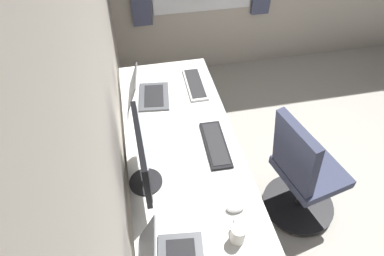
% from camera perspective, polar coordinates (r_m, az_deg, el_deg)
% --- Properties ---
extents(wall_back, '(5.07, 0.10, 2.60)m').
position_cam_1_polar(wall_back, '(1.60, -15.61, -0.08)').
color(wall_back, beige).
rests_on(wall_back, ground).
extents(desk, '(2.12, 0.75, 0.73)m').
position_cam_1_polar(desk, '(2.24, -1.26, -5.32)').
color(desk, white).
rests_on(desk, ground).
extents(drawer_pedestal, '(0.40, 0.51, 0.69)m').
position_cam_1_polar(drawer_pedestal, '(2.56, -2.22, -8.13)').
color(drawer_pedestal, white).
rests_on(drawer_pedestal, ground).
extents(monitor_primary, '(0.52, 0.20, 0.43)m').
position_cam_1_polar(monitor_primary, '(1.87, -8.47, -4.69)').
color(monitor_primary, black).
rests_on(monitor_primary, desk).
extents(laptop_left, '(0.36, 0.34, 0.22)m').
position_cam_1_polar(laptop_left, '(2.59, -7.90, 6.02)').
color(laptop_left, '#595B60').
rests_on(laptop_left, desk).
extents(keyboard_main, '(0.42, 0.15, 0.02)m').
position_cam_1_polar(keyboard_main, '(2.23, 4.03, -2.77)').
color(keyboard_main, black).
rests_on(keyboard_main, desk).
extents(keyboard_spare, '(0.42, 0.15, 0.02)m').
position_cam_1_polar(keyboard_spare, '(2.72, 0.53, 7.51)').
color(keyboard_spare, silver).
rests_on(keyboard_spare, desk).
extents(mouse_main, '(0.06, 0.10, 0.03)m').
position_cam_1_polar(mouse_main, '(1.94, 7.39, -13.30)').
color(mouse_main, silver).
rests_on(mouse_main, desk).
extents(coffee_mug, '(0.12, 0.08, 0.11)m').
position_cam_1_polar(coffee_mug, '(1.82, 7.82, -17.40)').
color(coffee_mug, silver).
rests_on(coffee_mug, desk).
extents(office_chair, '(0.56, 0.59, 0.97)m').
position_cam_1_polar(office_chair, '(2.55, 18.21, -7.59)').
color(office_chair, '#383D56').
rests_on(office_chair, ground).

